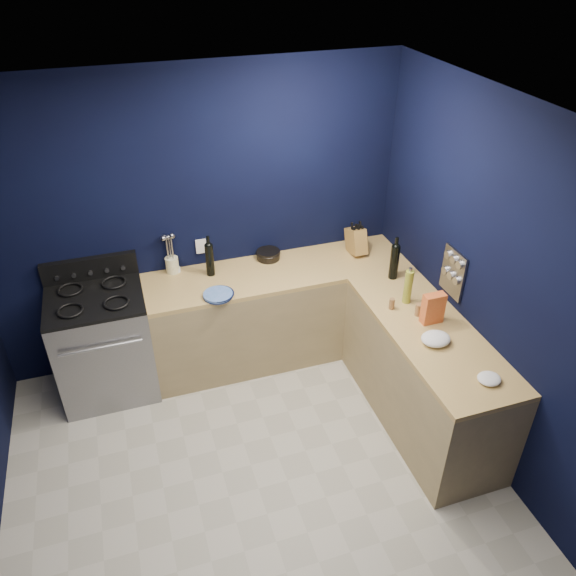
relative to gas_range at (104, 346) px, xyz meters
name	(u,v)px	position (x,y,z in m)	size (l,w,h in m)	color
floor	(259,489)	(0.93, -1.42, -0.47)	(3.50, 3.50, 0.02)	#B0AB9B
ceiling	(242,134)	(0.93, -1.42, 2.15)	(3.50, 3.50, 0.02)	silver
wall_back	(198,222)	(0.93, 0.34, 0.84)	(3.50, 0.02, 2.60)	black
wall_right	(503,298)	(2.69, -1.42, 0.84)	(0.02, 3.50, 2.60)	black
cab_back	(278,314)	(1.53, 0.02, -0.03)	(2.30, 0.63, 0.86)	#9C8659
top_back	(278,272)	(1.53, 0.02, 0.42)	(2.30, 0.63, 0.04)	olive
cab_right	(423,377)	(2.37, -1.13, -0.03)	(0.63, 1.67, 0.86)	#9C8659
top_right	(431,332)	(2.37, -1.13, 0.42)	(0.63, 1.67, 0.04)	olive
gas_range	(104,346)	(0.00, 0.00, 0.00)	(0.76, 0.66, 0.92)	gray
oven_door	(107,371)	(0.00, -0.32, -0.01)	(0.59, 0.02, 0.42)	black
cooktop	(94,299)	(0.00, 0.00, 0.48)	(0.76, 0.66, 0.03)	black
backguard	(90,269)	(0.00, 0.30, 0.58)	(0.76, 0.06, 0.20)	black
spice_panel	(453,273)	(2.67, -0.87, 0.72)	(0.02, 0.28, 0.38)	gray
wall_outlet	(201,246)	(0.93, 0.32, 0.62)	(0.09, 0.02, 0.13)	white
plate_stack	(218,295)	(0.95, -0.22, 0.45)	(0.24, 0.24, 0.03)	#3F71AF
ramekin	(176,270)	(0.69, 0.27, 0.46)	(0.08, 0.08, 0.03)	white
utensil_crock	(172,265)	(0.66, 0.27, 0.51)	(0.11, 0.11, 0.14)	#FBF7CC
wine_bottle_back	(210,260)	(0.97, 0.13, 0.58)	(0.07, 0.07, 0.29)	black
lemon_basket	(268,255)	(1.51, 0.23, 0.48)	(0.21, 0.21, 0.08)	black
knife_block	(356,241)	(2.29, 0.10, 0.55)	(0.13, 0.21, 0.23)	olive
wine_bottle_right	(394,262)	(2.42, -0.40, 0.59)	(0.07, 0.07, 0.30)	black
oil_bottle	(408,287)	(2.36, -0.76, 0.58)	(0.07, 0.07, 0.29)	olive
spice_jar_near	(392,304)	(2.20, -0.80, 0.49)	(0.04, 0.04, 0.09)	olive
spice_jar_far	(418,310)	(2.36, -0.94, 0.49)	(0.05, 0.05, 0.10)	olive
crouton_bag	(433,308)	(2.41, -1.05, 0.56)	(0.17, 0.08, 0.24)	red
towel_front	(436,339)	(2.31, -1.28, 0.48)	(0.22, 0.18, 0.08)	white
towel_end	(489,379)	(2.44, -1.74, 0.46)	(0.16, 0.14, 0.05)	white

